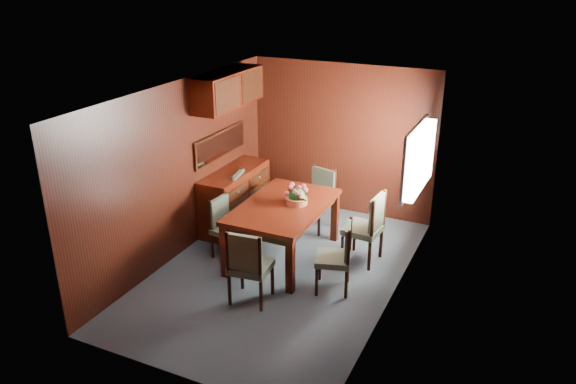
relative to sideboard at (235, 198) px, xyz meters
The scene contains 11 objects.
ground 1.66m from the sideboard, 38.66° to the right, with size 4.50×4.50×0.00m, color #3F4D56.
room_shell 1.78m from the sideboard, 30.23° to the right, with size 3.06×4.52×2.41m.
sideboard is the anchor object (origin of this frame).
dining_table 1.30m from the sideboard, 29.02° to the right, with size 1.07×1.70×0.80m.
chair_left_near 0.97m from the sideboard, 67.89° to the right, with size 0.43×0.45×0.86m.
chair_left_far 0.33m from the sideboard, 31.23° to the right, with size 0.50×0.52×0.96m.
chair_right_near 2.35m from the sideboard, 27.30° to the right, with size 0.52×0.53×0.92m.
chair_right_far 2.22m from the sideboard, ahead, with size 0.49×0.51×1.01m.
chair_head 2.19m from the sideboard, 55.90° to the right, with size 0.51×0.49×0.97m.
chair_foot 1.29m from the sideboard, 21.99° to the left, with size 0.54×0.53×0.94m.
flower_centerpiece 1.46m from the sideboard, 22.37° to the right, with size 0.31×0.31×0.31m.
Camera 1 is at (2.84, -5.83, 3.82)m, focal length 35.00 mm.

